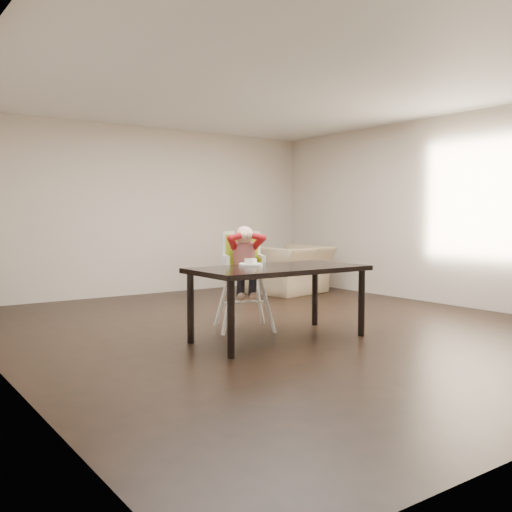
# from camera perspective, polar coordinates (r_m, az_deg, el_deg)

# --- Properties ---
(ground) EXTENTS (7.00, 7.00, 0.00)m
(ground) POSITION_cam_1_polar(r_m,az_deg,el_deg) (6.54, 2.38, -7.14)
(ground) COLOR black
(ground) RESTS_ON ground
(room_walls) EXTENTS (6.02, 7.02, 2.71)m
(room_walls) POSITION_cam_1_polar(r_m,az_deg,el_deg) (6.44, 2.43, 9.27)
(room_walls) COLOR beige
(room_walls) RESTS_ON ground
(dining_table) EXTENTS (1.80, 0.90, 0.75)m
(dining_table) POSITION_cam_1_polar(r_m,az_deg,el_deg) (5.82, 2.28, -1.85)
(dining_table) COLOR black
(dining_table) RESTS_ON ground
(high_chair) EXTENTS (0.63, 0.63, 1.15)m
(high_chair) POSITION_cam_1_polar(r_m,az_deg,el_deg) (6.36, -1.25, -0.06)
(high_chair) COLOR white
(high_chair) RESTS_ON ground
(plate) EXTENTS (0.29, 0.29, 0.07)m
(plate) POSITION_cam_1_polar(r_m,az_deg,el_deg) (5.92, -0.50, -0.74)
(plate) COLOR white
(plate) RESTS_ON dining_table
(armchair) EXTENTS (1.32, 1.00, 1.04)m
(armchair) POSITION_cam_1_polar(r_m,az_deg,el_deg) (9.35, 3.46, -0.58)
(armchair) COLOR #9C8663
(armchair) RESTS_ON ground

